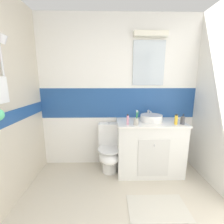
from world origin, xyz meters
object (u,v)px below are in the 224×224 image
(toilet, at_px, (110,150))
(toothbrush_cup, at_px, (136,121))
(soap_dispenser, at_px, (183,120))
(deodorant_spray_can, at_px, (176,120))
(sink_basin, at_px, (151,118))
(toothpaste_tube_upright, at_px, (128,120))

(toilet, height_order, toothbrush_cup, toothbrush_cup)
(soap_dispenser, bearing_deg, deodorant_spray_can, -177.73)
(sink_basin, distance_m, deodorant_spray_can, 0.36)
(toothpaste_tube_upright, bearing_deg, sink_basin, 25.70)
(deodorant_spray_can, xyz_separation_m, toothpaste_tube_upright, (-0.70, -0.01, 0.00))
(sink_basin, bearing_deg, toilet, 178.55)
(toilet, bearing_deg, sink_basin, -1.45)
(sink_basin, distance_m, soap_dispenser, 0.45)
(sink_basin, relative_size, toothpaste_tube_upright, 2.44)
(deodorant_spray_can, bearing_deg, toothpaste_tube_upright, -179.53)
(sink_basin, relative_size, toothbrush_cup, 1.78)
(toilet, height_order, toothpaste_tube_upright, toothpaste_tube_upright)
(sink_basin, distance_m, toothpaste_tube_upright, 0.44)
(soap_dispenser, xyz_separation_m, deodorant_spray_can, (-0.10, -0.00, 0.01))
(sink_basin, bearing_deg, toothbrush_cup, -145.60)
(soap_dispenser, distance_m, deodorant_spray_can, 0.10)
(sink_basin, bearing_deg, soap_dispenser, -23.63)
(sink_basin, bearing_deg, toothpaste_tube_upright, -154.30)
(soap_dispenser, relative_size, toothpaste_tube_upright, 0.98)
(toothbrush_cup, height_order, deodorant_spray_can, toothbrush_cup)
(toilet, bearing_deg, toothpaste_tube_upright, -38.23)
(toilet, distance_m, deodorant_spray_can, 1.13)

